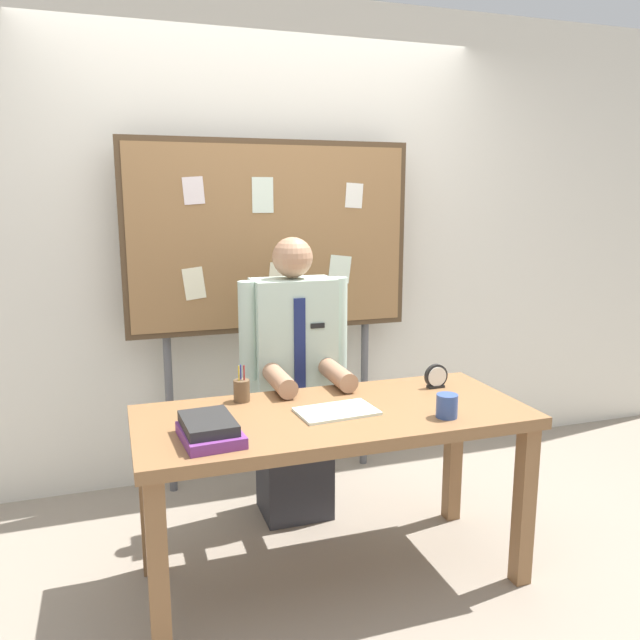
{
  "coord_description": "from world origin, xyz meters",
  "views": [
    {
      "loc": [
        -0.83,
        -2.31,
        1.62
      ],
      "look_at": [
        0.0,
        0.18,
        1.1
      ],
      "focal_mm": 35.14,
      "sensor_mm": 36.0,
      "label": 1
    }
  ],
  "objects_px": {
    "book_stack": "(209,430)",
    "bulletin_board": "(271,241)",
    "open_notebook": "(337,411)",
    "desk": "(334,434)",
    "desk_clock": "(436,377)",
    "pen_holder": "(242,390)",
    "coffee_mug": "(447,406)",
    "person": "(294,390)"
  },
  "relations": [
    {
      "from": "bulletin_board",
      "to": "desk_clock",
      "type": "xyz_separation_m",
      "value": [
        0.56,
        -0.86,
        -0.58
      ]
    },
    {
      "from": "book_stack",
      "to": "pen_holder",
      "type": "bearing_deg",
      "value": 63.15
    },
    {
      "from": "open_notebook",
      "to": "person",
      "type": "bearing_deg",
      "value": 90.48
    },
    {
      "from": "desk",
      "to": "coffee_mug",
      "type": "bearing_deg",
      "value": -27.28
    },
    {
      "from": "coffee_mug",
      "to": "pen_holder",
      "type": "height_order",
      "value": "pen_holder"
    },
    {
      "from": "book_stack",
      "to": "person",
      "type": "bearing_deg",
      "value": 53.98
    },
    {
      "from": "open_notebook",
      "to": "bulletin_board",
      "type": "bearing_deg",
      "value": 90.28
    },
    {
      "from": "desk_clock",
      "to": "coffee_mug",
      "type": "xyz_separation_m",
      "value": [
        -0.15,
        -0.37,
        -0.0
      ]
    },
    {
      "from": "desk",
      "to": "coffee_mug",
      "type": "xyz_separation_m",
      "value": [
        0.4,
        -0.21,
        0.15
      ]
    },
    {
      "from": "bulletin_board",
      "to": "coffee_mug",
      "type": "xyz_separation_m",
      "value": [
        0.4,
        -1.23,
        -0.58
      ]
    },
    {
      "from": "desk",
      "to": "person",
      "type": "xyz_separation_m",
      "value": [
        0.0,
        0.59,
        0.01
      ]
    },
    {
      "from": "desk",
      "to": "desk_clock",
      "type": "xyz_separation_m",
      "value": [
        0.56,
        0.16,
        0.15
      ]
    },
    {
      "from": "book_stack",
      "to": "coffee_mug",
      "type": "relative_size",
      "value": 3.08
    },
    {
      "from": "open_notebook",
      "to": "pen_holder",
      "type": "distance_m",
      "value": 0.43
    },
    {
      "from": "book_stack",
      "to": "coffee_mug",
      "type": "distance_m",
      "value": 0.94
    },
    {
      "from": "pen_holder",
      "to": "desk",
      "type": "bearing_deg",
      "value": -36.68
    },
    {
      "from": "pen_holder",
      "to": "book_stack",
      "type": "bearing_deg",
      "value": -116.85
    },
    {
      "from": "coffee_mug",
      "to": "desk_clock",
      "type": "bearing_deg",
      "value": 67.3
    },
    {
      "from": "open_notebook",
      "to": "desk_clock",
      "type": "relative_size",
      "value": 2.88
    },
    {
      "from": "bulletin_board",
      "to": "pen_holder",
      "type": "xyz_separation_m",
      "value": [
        -0.33,
        -0.77,
        -0.58
      ]
    },
    {
      "from": "open_notebook",
      "to": "desk",
      "type": "bearing_deg",
      "value": 104.39
    },
    {
      "from": "desk_clock",
      "to": "pen_holder",
      "type": "bearing_deg",
      "value": 174.13
    },
    {
      "from": "desk",
      "to": "desk_clock",
      "type": "bearing_deg",
      "value": 15.68
    },
    {
      "from": "desk",
      "to": "open_notebook",
      "type": "xyz_separation_m",
      "value": [
        0.01,
        -0.02,
        0.11
      ]
    },
    {
      "from": "desk_clock",
      "to": "pen_holder",
      "type": "xyz_separation_m",
      "value": [
        -0.89,
        0.09,
        -0.0
      ]
    },
    {
      "from": "person",
      "to": "desk",
      "type": "bearing_deg",
      "value": -90.0
    },
    {
      "from": "book_stack",
      "to": "coffee_mug",
      "type": "height_order",
      "value": "coffee_mug"
    },
    {
      "from": "bulletin_board",
      "to": "desk_clock",
      "type": "distance_m",
      "value": 1.18
    },
    {
      "from": "desk",
      "to": "coffee_mug",
      "type": "height_order",
      "value": "coffee_mug"
    },
    {
      "from": "open_notebook",
      "to": "pen_holder",
      "type": "relative_size",
      "value": 2.0
    },
    {
      "from": "desk",
      "to": "book_stack",
      "type": "distance_m",
      "value": 0.57
    },
    {
      "from": "desk",
      "to": "person",
      "type": "bearing_deg",
      "value": 90.0
    },
    {
      "from": "person",
      "to": "open_notebook",
      "type": "distance_m",
      "value": 0.61
    },
    {
      "from": "person",
      "to": "pen_holder",
      "type": "height_order",
      "value": "person"
    },
    {
      "from": "desk",
      "to": "person",
      "type": "height_order",
      "value": "person"
    },
    {
      "from": "book_stack",
      "to": "desk_clock",
      "type": "relative_size",
      "value": 2.62
    },
    {
      "from": "person",
      "to": "open_notebook",
      "type": "relative_size",
      "value": 4.48
    },
    {
      "from": "pen_holder",
      "to": "desk_clock",
      "type": "bearing_deg",
      "value": -5.87
    },
    {
      "from": "open_notebook",
      "to": "desk_clock",
      "type": "bearing_deg",
      "value": 17.72
    },
    {
      "from": "book_stack",
      "to": "open_notebook",
      "type": "xyz_separation_m",
      "value": [
        0.54,
        0.12,
        -0.03
      ]
    },
    {
      "from": "bulletin_board",
      "to": "desk_clock",
      "type": "relative_size",
      "value": 17.28
    },
    {
      "from": "book_stack",
      "to": "bulletin_board",
      "type": "bearing_deg",
      "value": 65.43
    }
  ]
}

